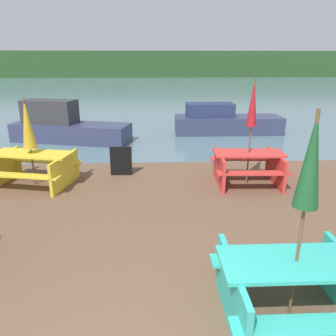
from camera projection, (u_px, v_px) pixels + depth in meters
water at (151, 88)px, 33.21m from camera, size 60.00×50.00×0.00m
far_treeline at (152, 64)px, 51.51m from camera, size 80.00×1.60×4.00m
picnic_table_teal at (293, 285)px, 3.68m from camera, size 1.67×1.38×0.79m
picnic_table_red at (248, 165)px, 7.82m from camera, size 1.68×1.44×0.78m
picnic_table_yellow at (33, 165)px, 7.76m from camera, size 2.12×1.74×0.78m
umbrella_darkgreen at (311, 163)px, 3.22m from camera, size 0.26×0.26×2.44m
umbrella_gold at (27, 124)px, 7.44m from camera, size 0.30×0.30×2.06m
umbrella_crimson at (253, 104)px, 7.36m from camera, size 0.24×0.24×2.48m
boat at (65, 127)px, 11.86m from camera, size 4.42×2.23×1.47m
boat_second at (224, 122)px, 13.20m from camera, size 4.24×1.36×1.20m
signboard at (121, 161)px, 8.42m from camera, size 0.55×0.08×0.75m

